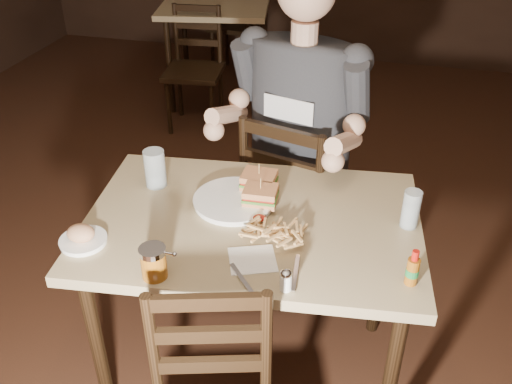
% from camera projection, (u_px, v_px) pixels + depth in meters
% --- Properties ---
extents(room_shell, '(7.00, 7.00, 7.00)m').
position_uv_depth(room_shell, '(254.00, 5.00, 1.90)').
color(room_shell, black).
rests_on(room_shell, ground).
extents(main_table, '(1.22, 0.89, 0.77)m').
position_uv_depth(main_table, '(252.00, 239.00, 2.00)').
color(main_table, tan).
rests_on(main_table, ground).
extents(bg_table, '(0.93, 0.93, 0.77)m').
position_uv_depth(bg_table, '(216.00, 14.00, 4.37)').
color(bg_table, tan).
rests_on(bg_table, ground).
extents(chair_far, '(0.53, 0.56, 0.92)m').
position_uv_depth(chair_far, '(298.00, 201.00, 2.60)').
color(chair_far, black).
rests_on(chair_far, ground).
extents(bg_chair_far, '(0.44, 0.48, 0.88)m').
position_uv_depth(bg_chair_far, '(236.00, 25.00, 4.95)').
color(bg_chair_far, black).
rests_on(bg_chair_far, ground).
extents(bg_chair_near, '(0.44, 0.47, 0.85)m').
position_uv_depth(bg_chair_near, '(194.00, 71.00, 4.06)').
color(bg_chair_near, black).
rests_on(bg_chair_near, ground).
extents(diner, '(0.69, 0.60, 1.03)m').
position_uv_depth(diner, '(297.00, 97.00, 2.28)').
color(diner, '#2A2C2F').
rests_on(diner, chair_far).
extents(dinner_plate, '(0.32, 0.32, 0.02)m').
position_uv_depth(dinner_plate, '(234.00, 201.00, 2.03)').
color(dinner_plate, white).
rests_on(dinner_plate, main_table).
extents(sandwich_left, '(0.12, 0.10, 0.10)m').
position_uv_depth(sandwich_left, '(259.00, 176.00, 2.07)').
color(sandwich_left, tan).
rests_on(sandwich_left, dinner_plate).
extents(sandwich_right, '(0.12, 0.10, 0.10)m').
position_uv_depth(sandwich_right, '(261.00, 191.00, 1.98)').
color(sandwich_right, tan).
rests_on(sandwich_right, dinner_plate).
extents(fries_pile, '(0.25, 0.19, 0.04)m').
position_uv_depth(fries_pile, '(276.00, 230.00, 1.84)').
color(fries_pile, tan).
rests_on(fries_pile, dinner_plate).
extents(ketchup_dollop, '(0.05, 0.05, 0.01)m').
position_uv_depth(ketchup_dollop, '(259.00, 218.00, 1.92)').
color(ketchup_dollop, maroon).
rests_on(ketchup_dollop, dinner_plate).
extents(glass_left, '(0.09, 0.09, 0.14)m').
position_uv_depth(glass_left, '(155.00, 168.00, 2.10)').
color(glass_left, silver).
rests_on(glass_left, main_table).
extents(glass_right, '(0.07, 0.07, 0.13)m').
position_uv_depth(glass_right, '(411.00, 209.00, 1.89)').
color(glass_right, silver).
rests_on(glass_right, main_table).
extents(hot_sauce, '(0.04, 0.04, 0.12)m').
position_uv_depth(hot_sauce, '(413.00, 267.00, 1.65)').
color(hot_sauce, brown).
rests_on(hot_sauce, main_table).
extents(salt_shaker, '(0.04, 0.04, 0.06)m').
position_uv_depth(salt_shaker, '(286.00, 281.00, 1.64)').
color(salt_shaker, white).
rests_on(salt_shaker, main_table).
extents(syrup_dispenser, '(0.09, 0.09, 0.11)m').
position_uv_depth(syrup_dispenser, '(154.00, 262.00, 1.68)').
color(syrup_dispenser, brown).
rests_on(syrup_dispenser, main_table).
extents(napkin, '(0.18, 0.18, 0.00)m').
position_uv_depth(napkin, '(253.00, 260.00, 1.77)').
color(napkin, white).
rests_on(napkin, main_table).
extents(knife, '(0.15, 0.17, 0.01)m').
position_uv_depth(knife, '(247.00, 286.00, 1.66)').
color(knife, silver).
rests_on(knife, napkin).
extents(fork, '(0.03, 0.17, 0.01)m').
position_uv_depth(fork, '(296.00, 272.00, 1.71)').
color(fork, silver).
rests_on(fork, napkin).
extents(side_plate, '(0.16, 0.16, 0.01)m').
position_uv_depth(side_plate, '(84.00, 242.00, 1.84)').
color(side_plate, white).
rests_on(side_plate, main_table).
extents(bread_roll, '(0.10, 0.09, 0.05)m').
position_uv_depth(bread_roll, '(81.00, 233.00, 1.82)').
color(bread_roll, tan).
rests_on(bread_roll, side_plate).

